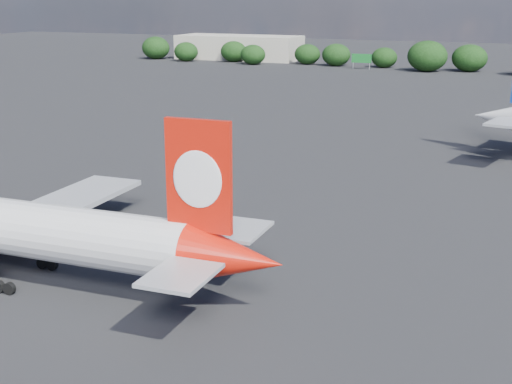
% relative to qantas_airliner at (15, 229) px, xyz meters
% --- Properties ---
extents(ground, '(500.00, 500.00, 0.00)m').
position_rel_qantas_airliner_xyz_m(ground, '(2.48, 52.98, -4.27)').
color(ground, black).
rests_on(ground, ground).
extents(qantas_airliner, '(42.85, 40.68, 14.02)m').
position_rel_qantas_airliner_xyz_m(qantas_airliner, '(0.00, 0.00, 0.00)').
color(qantas_airliner, silver).
rests_on(qantas_airliner, ground).
extents(terminal_building, '(42.00, 16.00, 8.00)m').
position_rel_qantas_airliner_xyz_m(terminal_building, '(-62.52, 184.98, -0.27)').
color(terminal_building, '#A29C8C').
rests_on(terminal_building, ground).
extents(highway_sign, '(6.00, 0.30, 4.50)m').
position_rel_qantas_airliner_xyz_m(highway_sign, '(-15.52, 168.98, -1.14)').
color(highway_sign, '#146624').
rests_on(highway_sign, ground).
extents(billboard_yellow, '(5.00, 0.30, 5.50)m').
position_rel_qantas_airliner_xyz_m(billboard_yellow, '(14.48, 174.98, -0.40)').
color(billboard_yellow, yellow).
rests_on(billboard_yellow, ground).
extents(horizon_treeline, '(206.10, 15.66, 8.87)m').
position_rel_qantas_airliner_xyz_m(horizon_treeline, '(17.32, 172.68, -0.48)').
color(horizon_treeline, black).
rests_on(horizon_treeline, ground).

